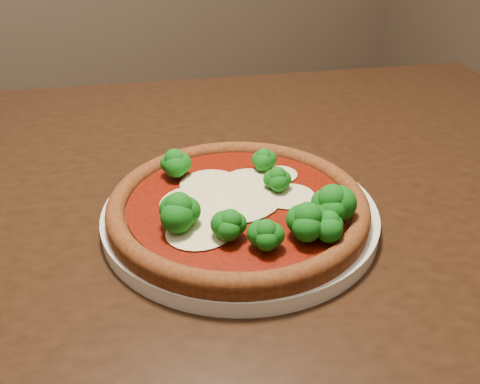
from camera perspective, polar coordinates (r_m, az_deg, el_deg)
name	(u,v)px	position (r m, az deg, el deg)	size (l,w,h in m)	color
dining_table	(197,257)	(0.72, -4.56, -6.92)	(1.43, 1.19, 0.75)	black
plate	(240,215)	(0.62, 0.00, -2.47)	(0.31, 0.31, 0.02)	silver
pizza	(241,204)	(0.59, 0.14, -1.33)	(0.29, 0.29, 0.06)	brown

